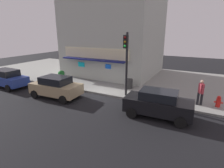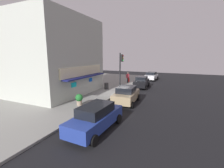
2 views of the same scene
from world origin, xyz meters
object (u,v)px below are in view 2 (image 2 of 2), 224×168
Objects in this scene: fire_hydrant at (129,80)px; parked_car_white at (151,76)px; pedestrian at (128,77)px; parked_car_blue at (96,117)px; parked_car_black at (142,82)px; traffic_light at (121,66)px; trash_can at (106,86)px; parked_car_tan at (126,95)px; potted_plant_by_doorway at (79,99)px.

fire_hydrant is 0.19× the size of parked_car_white.
pedestrian is 6.50m from parked_car_white.
pedestrian is at bearing 11.41° from parked_car_blue.
parked_car_blue is at bearing -178.15° from parked_car_black.
traffic_light is 2.75× the size of pedestrian.
pedestrian reaches higher than parked_car_black.
fire_hydrant is at bearing 9.17° from pedestrian.
traffic_light reaches higher than pedestrian.
parked_car_tan is at bearing -135.70° from trash_can.
parked_car_blue is at bearing -166.99° from traffic_light.
parked_car_black is (14.34, 0.46, 0.01)m from parked_car_blue.
traffic_light is at bearing -171.80° from fire_hydrant.
traffic_light is 5.81m from pedestrian.
parked_car_black is (-2.23, -2.88, -0.26)m from pedestrian.
parked_car_tan is 8.09m from parked_car_black.
fire_hydrant is at bearing 42.19° from parked_car_black.
pedestrian is at bearing -170.83° from fire_hydrant.
trash_can is 0.19× the size of parked_car_blue.
pedestrian is at bearing 7.98° from traffic_light.
traffic_light reaches higher than potted_plant_by_doorway.
traffic_light reaches higher than parked_car_blue.
traffic_light is 4.49m from parked_car_black.
parked_car_black is (-3.38, -3.07, 0.34)m from fire_hydrant.
parked_car_tan is at bearing -153.38° from traffic_light.
potted_plant_by_doorway is 0.25× the size of parked_car_tan.
potted_plant_by_doorway is 11.41m from parked_car_black.
parked_car_tan reaches higher than fire_hydrant.
traffic_light is 7.12m from fire_hydrant.
parked_car_black is (3.11, -2.13, -2.44)m from traffic_light.
parked_car_tan reaches higher than trash_can.
parked_car_blue is (-17.72, -3.53, 0.32)m from fire_hydrant.
parked_car_blue is (-16.56, -3.34, -0.28)m from pedestrian.
parked_car_white is at bearing -19.38° from trash_can.
parked_car_blue is at bearing -179.09° from parked_car_tan.
potted_plant_by_doorway is at bearing 47.62° from parked_car_blue.
parked_car_white is at bearing -33.66° from fire_hydrant.
parked_car_blue is 1.14× the size of parked_car_white.
potted_plant_by_doorway is (-14.31, 0.21, 0.21)m from fire_hydrant.
pedestrian is 16.90m from parked_car_blue.
traffic_light is at bearing 26.62° from parked_car_tan.
pedestrian is 0.43× the size of parked_car_black.
trash_can is 0.82× the size of potted_plant_by_doorway.
parked_car_black is (10.93, -3.27, 0.12)m from potted_plant_by_doorway.
pedestrian reaches higher than potted_plant_by_doorway.
fire_hydrant is 0.44× the size of pedestrian.
parked_car_white is at bearing -26.62° from pedestrian.
trash_can is 0.21× the size of parked_car_white.
pedestrian is at bearing 17.46° from parked_car_tan.
pedestrian is 0.39× the size of parked_car_blue.
parked_car_white is (22.37, 0.43, -0.03)m from parked_car_blue.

